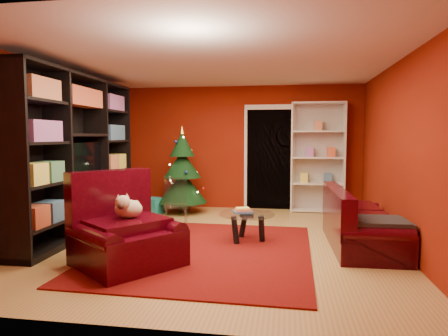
% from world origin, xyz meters
% --- Properties ---
extents(floor, '(5.00, 5.50, 0.05)m').
position_xyz_m(floor, '(0.00, 0.00, -0.03)').
color(floor, '#AC8946').
rests_on(floor, ground).
extents(ceiling, '(5.00, 5.50, 0.05)m').
position_xyz_m(ceiling, '(0.00, 0.00, 2.62)').
color(ceiling, silver).
rests_on(ceiling, wall_back).
extents(wall_back, '(5.00, 0.05, 2.60)m').
position_xyz_m(wall_back, '(0.00, 2.77, 1.30)').
color(wall_back, maroon).
rests_on(wall_back, ground).
extents(wall_left, '(0.05, 5.50, 2.60)m').
position_xyz_m(wall_left, '(-2.52, 0.00, 1.30)').
color(wall_left, maroon).
rests_on(wall_left, ground).
extents(wall_right, '(0.05, 5.50, 2.60)m').
position_xyz_m(wall_right, '(2.52, 0.00, 1.30)').
color(wall_right, maroon).
rests_on(wall_right, ground).
extents(doorway, '(1.06, 0.60, 2.16)m').
position_xyz_m(doorway, '(0.60, 2.73, 1.05)').
color(doorway, black).
rests_on(doorway, floor).
extents(rug, '(2.83, 3.28, 0.02)m').
position_xyz_m(rug, '(-0.10, -0.57, 0.01)').
color(rug, '#660E0B').
rests_on(rug, floor).
extents(media_unit, '(0.55, 3.24, 2.48)m').
position_xyz_m(media_unit, '(-2.27, 0.10, 1.24)').
color(media_unit, black).
rests_on(media_unit, floor).
extents(christmas_tree, '(1.06, 1.06, 1.76)m').
position_xyz_m(christmas_tree, '(-1.10, 2.03, 0.85)').
color(christmas_tree, black).
rests_on(christmas_tree, floor).
extents(gift_box_teal, '(0.40, 0.40, 0.31)m').
position_xyz_m(gift_box_teal, '(-1.65, 1.86, 0.16)').
color(gift_box_teal, teal).
rests_on(gift_box_teal, floor).
extents(gift_box_red, '(0.28, 0.28, 0.23)m').
position_xyz_m(gift_box_red, '(-1.20, 2.54, 0.12)').
color(gift_box_red, maroon).
rests_on(gift_box_red, floor).
extents(white_bookshelf, '(1.07, 0.40, 2.29)m').
position_xyz_m(white_bookshelf, '(1.58, 2.57, 1.11)').
color(white_bookshelf, white).
rests_on(white_bookshelf, floor).
extents(armchair, '(1.63, 1.63, 0.91)m').
position_xyz_m(armchair, '(-0.89, -1.29, 0.45)').
color(armchair, black).
rests_on(armchair, rug).
extents(dog, '(0.48, 0.50, 0.30)m').
position_xyz_m(dog, '(-0.90, -1.22, 0.68)').
color(dog, beige).
rests_on(dog, armchair).
extents(sofa, '(0.90, 1.94, 0.83)m').
position_xyz_m(sofa, '(2.02, 0.02, 0.41)').
color(sofa, black).
rests_on(sofa, rug).
extents(coffee_table, '(1.04, 1.04, 0.51)m').
position_xyz_m(coffee_table, '(0.40, 0.02, 0.22)').
color(coffee_table, gray).
rests_on(coffee_table, rug).
extents(acrylic_chair, '(0.51, 0.54, 0.77)m').
position_xyz_m(acrylic_chair, '(-0.85, 0.66, 0.39)').
color(acrylic_chair, '#66605B').
rests_on(acrylic_chair, rug).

